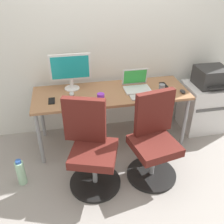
{
  "coord_description": "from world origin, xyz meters",
  "views": [
    {
      "loc": [
        -0.51,
        -2.64,
        2.06
      ],
      "look_at": [
        0.0,
        -0.05,
        0.46
      ],
      "focal_mm": 40.88,
      "sensor_mm": 36.0,
      "label": 1
    }
  ],
  "objects_px": {
    "office_chair_right": "(154,141)",
    "open_laptop": "(136,84)",
    "office_chair_left": "(91,149)",
    "coffee_mug": "(101,97)",
    "printer": "(211,77)",
    "side_cabinet": "(205,106)",
    "water_bottle_on_floor": "(21,172)",
    "desktop_monitor": "(70,69)"
  },
  "relations": [
    {
      "from": "office_chair_right",
      "to": "open_laptop",
      "type": "bearing_deg",
      "value": 90.63
    },
    {
      "from": "office_chair_left",
      "to": "coffee_mug",
      "type": "xyz_separation_m",
      "value": [
        0.18,
        0.46,
        0.32
      ]
    },
    {
      "from": "printer",
      "to": "open_laptop",
      "type": "relative_size",
      "value": 1.29
    },
    {
      "from": "office_chair_left",
      "to": "side_cabinet",
      "type": "relative_size",
      "value": 1.47
    },
    {
      "from": "printer",
      "to": "water_bottle_on_floor",
      "type": "bearing_deg",
      "value": -165.36
    },
    {
      "from": "office_chair_right",
      "to": "office_chair_left",
      "type": "bearing_deg",
      "value": -179.82
    },
    {
      "from": "office_chair_right",
      "to": "side_cabinet",
      "type": "xyz_separation_m",
      "value": [
        0.99,
        0.72,
        -0.1
      ]
    },
    {
      "from": "office_chair_right",
      "to": "printer",
      "type": "relative_size",
      "value": 2.35
    },
    {
      "from": "office_chair_right",
      "to": "coffee_mug",
      "type": "height_order",
      "value": "office_chair_right"
    },
    {
      "from": "office_chair_left",
      "to": "coffee_mug",
      "type": "bearing_deg",
      "value": 68.76
    },
    {
      "from": "coffee_mug",
      "to": "water_bottle_on_floor",
      "type": "bearing_deg",
      "value": -158.49
    },
    {
      "from": "side_cabinet",
      "to": "coffee_mug",
      "type": "xyz_separation_m",
      "value": [
        -1.47,
        -0.26,
        0.43
      ]
    },
    {
      "from": "office_chair_left",
      "to": "printer",
      "type": "relative_size",
      "value": 2.35
    },
    {
      "from": "printer",
      "to": "desktop_monitor",
      "type": "relative_size",
      "value": 0.83
    },
    {
      "from": "printer",
      "to": "open_laptop",
      "type": "bearing_deg",
      "value": -178.45
    },
    {
      "from": "water_bottle_on_floor",
      "to": "open_laptop",
      "type": "xyz_separation_m",
      "value": [
        1.38,
        0.6,
        0.61
      ]
    },
    {
      "from": "office_chair_left",
      "to": "water_bottle_on_floor",
      "type": "height_order",
      "value": "office_chair_left"
    },
    {
      "from": "water_bottle_on_floor",
      "to": "coffee_mug",
      "type": "relative_size",
      "value": 3.37
    },
    {
      "from": "water_bottle_on_floor",
      "to": "office_chair_left",
      "type": "bearing_deg",
      "value": -7.67
    },
    {
      "from": "side_cabinet",
      "to": "printer",
      "type": "distance_m",
      "value": 0.44
    },
    {
      "from": "office_chair_left",
      "to": "office_chair_right",
      "type": "xyz_separation_m",
      "value": [
        0.66,
        0.0,
        0.0
      ]
    },
    {
      "from": "open_laptop",
      "to": "water_bottle_on_floor",
      "type": "bearing_deg",
      "value": -156.74
    },
    {
      "from": "printer",
      "to": "office_chair_right",
      "type": "bearing_deg",
      "value": -143.98
    },
    {
      "from": "side_cabinet",
      "to": "water_bottle_on_floor",
      "type": "distance_m",
      "value": 2.47
    },
    {
      "from": "office_chair_right",
      "to": "open_laptop",
      "type": "height_order",
      "value": "office_chair_right"
    },
    {
      "from": "open_laptop",
      "to": "coffee_mug",
      "type": "xyz_separation_m",
      "value": [
        -0.47,
        -0.23,
        -0.01
      ]
    },
    {
      "from": "coffee_mug",
      "to": "printer",
      "type": "bearing_deg",
      "value": 10.12
    },
    {
      "from": "open_laptop",
      "to": "printer",
      "type": "bearing_deg",
      "value": 1.55
    },
    {
      "from": "water_bottle_on_floor",
      "to": "open_laptop",
      "type": "distance_m",
      "value": 1.63
    },
    {
      "from": "side_cabinet",
      "to": "open_laptop",
      "type": "relative_size",
      "value": 2.07
    },
    {
      "from": "office_chair_left",
      "to": "printer",
      "type": "bearing_deg",
      "value": 23.67
    },
    {
      "from": "side_cabinet",
      "to": "desktop_monitor",
      "type": "bearing_deg",
      "value": 176.34
    },
    {
      "from": "office_chair_right",
      "to": "printer",
      "type": "height_order",
      "value": "office_chair_right"
    },
    {
      "from": "water_bottle_on_floor",
      "to": "open_laptop",
      "type": "bearing_deg",
      "value": 23.26
    },
    {
      "from": "office_chair_left",
      "to": "coffee_mug",
      "type": "relative_size",
      "value": 10.22
    },
    {
      "from": "open_laptop",
      "to": "coffee_mug",
      "type": "height_order",
      "value": "open_laptop"
    },
    {
      "from": "office_chair_left",
      "to": "open_laptop",
      "type": "xyz_separation_m",
      "value": [
        0.65,
        0.69,
        0.33
      ]
    },
    {
      "from": "printer",
      "to": "open_laptop",
      "type": "height_order",
      "value": "open_laptop"
    },
    {
      "from": "printer",
      "to": "coffee_mug",
      "type": "bearing_deg",
      "value": -169.88
    },
    {
      "from": "side_cabinet",
      "to": "printer",
      "type": "bearing_deg",
      "value": -90.0
    },
    {
      "from": "side_cabinet",
      "to": "coffee_mug",
      "type": "distance_m",
      "value": 1.55
    },
    {
      "from": "desktop_monitor",
      "to": "office_chair_right",
      "type": "bearing_deg",
      "value": -47.18
    }
  ]
}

